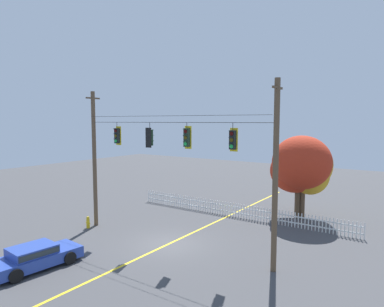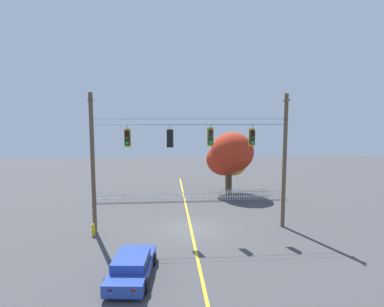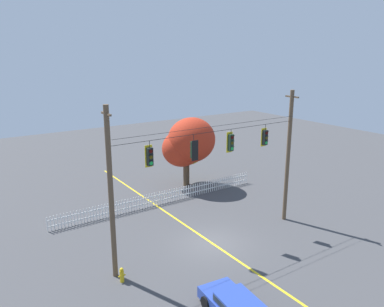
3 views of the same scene
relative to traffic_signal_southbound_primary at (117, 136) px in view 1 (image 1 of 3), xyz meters
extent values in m
plane|color=#424244|center=(4.16, -0.01, -6.26)|extent=(80.00, 80.00, 0.00)
cube|color=gold|center=(4.16, -0.01, -6.25)|extent=(0.16, 36.00, 0.01)
cylinder|color=brown|center=(-2.25, -0.01, -1.68)|extent=(0.27, 0.27, 9.16)
cylinder|color=brown|center=(10.57, -0.01, -1.68)|extent=(0.27, 0.27, 9.16)
cube|color=brown|center=(-2.25, -0.01, 2.46)|extent=(0.10, 1.10, 0.10)
cube|color=brown|center=(10.57, -0.01, 2.46)|extent=(0.10, 1.10, 0.10)
cylinder|color=black|center=(4.16, -0.01, 0.86)|extent=(12.63, 0.02, 0.02)
cylinder|color=black|center=(4.16, -0.26, 1.22)|extent=(12.63, 0.02, 0.02)
cylinder|color=black|center=(0.00, -0.01, 0.67)|extent=(0.03, 0.03, 0.38)
cube|color=yellow|center=(0.00, 0.12, 0.00)|extent=(0.43, 0.02, 1.20)
cube|color=black|center=(0.00, -0.01, 0.00)|extent=(0.30, 0.24, 0.97)
cylinder|color=#410706|center=(0.00, -0.14, 0.32)|extent=(0.20, 0.03, 0.20)
cube|color=black|center=(0.00, -0.19, 0.43)|extent=(0.22, 0.12, 0.06)
cylinder|color=#463B09|center=(0.00, -0.14, 0.00)|extent=(0.20, 0.03, 0.20)
cube|color=black|center=(0.00, -0.19, 0.11)|extent=(0.22, 0.12, 0.06)
cylinder|color=green|center=(0.00, -0.14, -0.33)|extent=(0.20, 0.03, 0.20)
cube|color=black|center=(0.00, -0.19, -0.21)|extent=(0.22, 0.12, 0.06)
cylinder|color=black|center=(2.78, -0.01, 0.64)|extent=(0.03, 0.03, 0.43)
cube|color=black|center=(2.78, -0.14, -0.05)|extent=(0.43, 0.02, 1.18)
cube|color=black|center=(2.78, -0.01, -0.05)|extent=(0.30, 0.24, 0.95)
cylinder|color=#410706|center=(2.78, 0.13, 0.27)|extent=(0.20, 0.03, 0.20)
cube|color=black|center=(2.78, 0.17, 0.38)|extent=(0.22, 0.12, 0.06)
cylinder|color=#463B09|center=(2.78, 0.13, -0.05)|extent=(0.20, 0.03, 0.20)
cube|color=black|center=(2.78, 0.17, 0.07)|extent=(0.22, 0.12, 0.06)
cylinder|color=green|center=(2.78, 0.13, -0.36)|extent=(0.20, 0.03, 0.20)
cube|color=black|center=(2.78, 0.17, -0.25)|extent=(0.22, 0.12, 0.06)
cylinder|color=black|center=(5.47, -0.01, 0.70)|extent=(0.03, 0.03, 0.31)
cube|color=yellow|center=(5.47, 0.12, 0.03)|extent=(0.43, 0.02, 1.26)
cube|color=#1E3323|center=(5.47, -0.01, 0.03)|extent=(0.30, 0.24, 1.02)
cylinder|color=#410706|center=(5.47, -0.14, 0.37)|extent=(0.20, 0.03, 0.20)
cube|color=#1E3323|center=(5.47, -0.19, 0.49)|extent=(0.22, 0.12, 0.06)
cylinder|color=#463B09|center=(5.47, -0.14, 0.03)|extent=(0.20, 0.03, 0.20)
cube|color=#1E3323|center=(5.47, -0.19, 0.15)|extent=(0.22, 0.12, 0.06)
cylinder|color=green|center=(5.47, -0.14, -0.31)|extent=(0.20, 0.03, 0.20)
cube|color=#1E3323|center=(5.47, -0.19, -0.19)|extent=(0.22, 0.12, 0.06)
cylinder|color=black|center=(8.30, -0.01, 0.66)|extent=(0.03, 0.03, 0.38)
cube|color=yellow|center=(8.30, 0.12, -0.01)|extent=(0.43, 0.02, 1.19)
cube|color=black|center=(8.30, -0.01, -0.01)|extent=(0.30, 0.24, 0.96)
cylinder|color=#410706|center=(8.30, -0.14, 0.31)|extent=(0.20, 0.03, 0.20)
cube|color=black|center=(8.30, -0.19, 0.43)|extent=(0.22, 0.12, 0.06)
cylinder|color=#463B09|center=(8.30, -0.14, -0.01)|extent=(0.20, 0.03, 0.20)
cube|color=black|center=(8.30, -0.19, 0.11)|extent=(0.22, 0.12, 0.06)
cylinder|color=green|center=(8.30, -0.14, -0.33)|extent=(0.20, 0.03, 0.20)
cube|color=black|center=(8.30, -0.19, -0.21)|extent=(0.22, 0.12, 0.06)
cube|color=white|center=(-3.97, 7.31, -5.74)|extent=(0.06, 0.04, 1.04)
cube|color=white|center=(-3.75, 7.31, -5.74)|extent=(0.06, 0.04, 1.04)
cube|color=white|center=(-3.53, 7.31, -5.74)|extent=(0.06, 0.04, 1.04)
cube|color=white|center=(-3.30, 7.31, -5.74)|extent=(0.06, 0.04, 1.04)
cube|color=white|center=(-3.08, 7.31, -5.74)|extent=(0.06, 0.04, 1.04)
cube|color=white|center=(-2.86, 7.31, -5.74)|extent=(0.06, 0.04, 1.04)
cube|color=white|center=(-2.63, 7.31, -5.74)|extent=(0.06, 0.04, 1.04)
cube|color=white|center=(-2.41, 7.31, -5.74)|extent=(0.06, 0.04, 1.04)
cube|color=white|center=(-2.18, 7.31, -5.74)|extent=(0.06, 0.04, 1.04)
cube|color=white|center=(-1.96, 7.31, -5.74)|extent=(0.06, 0.04, 1.04)
cube|color=white|center=(-1.74, 7.31, -5.74)|extent=(0.06, 0.04, 1.04)
cube|color=white|center=(-1.51, 7.31, -5.74)|extent=(0.06, 0.04, 1.04)
cube|color=white|center=(-1.29, 7.31, -5.74)|extent=(0.06, 0.04, 1.04)
cube|color=white|center=(-1.06, 7.31, -5.74)|extent=(0.06, 0.04, 1.04)
cube|color=white|center=(-0.84, 7.31, -5.74)|extent=(0.06, 0.04, 1.04)
cube|color=white|center=(-0.62, 7.31, -5.74)|extent=(0.06, 0.04, 1.04)
cube|color=white|center=(-0.39, 7.31, -5.74)|extent=(0.06, 0.04, 1.04)
cube|color=white|center=(-0.17, 7.31, -5.74)|extent=(0.06, 0.04, 1.04)
cube|color=white|center=(0.05, 7.31, -5.74)|extent=(0.06, 0.04, 1.04)
cube|color=white|center=(0.28, 7.31, -5.74)|extent=(0.06, 0.04, 1.04)
cube|color=white|center=(0.50, 7.31, -5.74)|extent=(0.06, 0.04, 1.04)
cube|color=white|center=(0.73, 7.31, -5.74)|extent=(0.06, 0.04, 1.04)
cube|color=white|center=(0.95, 7.31, -5.74)|extent=(0.06, 0.04, 1.04)
cube|color=white|center=(1.17, 7.31, -5.74)|extent=(0.06, 0.04, 1.04)
cube|color=white|center=(1.40, 7.31, -5.74)|extent=(0.06, 0.04, 1.04)
cube|color=white|center=(1.62, 7.31, -5.74)|extent=(0.06, 0.04, 1.04)
cube|color=white|center=(1.85, 7.31, -5.74)|extent=(0.06, 0.04, 1.04)
cube|color=white|center=(2.07, 7.31, -5.74)|extent=(0.06, 0.04, 1.04)
cube|color=white|center=(2.29, 7.31, -5.74)|extent=(0.06, 0.04, 1.04)
cube|color=white|center=(2.52, 7.31, -5.74)|extent=(0.06, 0.04, 1.04)
cube|color=white|center=(2.74, 7.31, -5.74)|extent=(0.06, 0.04, 1.04)
cube|color=white|center=(2.96, 7.31, -5.74)|extent=(0.06, 0.04, 1.04)
cube|color=white|center=(3.19, 7.31, -5.74)|extent=(0.06, 0.04, 1.04)
cube|color=white|center=(3.41, 7.31, -5.74)|extent=(0.06, 0.04, 1.04)
cube|color=white|center=(3.64, 7.31, -5.74)|extent=(0.06, 0.04, 1.04)
cube|color=white|center=(3.86, 7.31, -5.74)|extent=(0.06, 0.04, 1.04)
cube|color=white|center=(4.08, 7.31, -5.74)|extent=(0.06, 0.04, 1.04)
cube|color=white|center=(4.31, 7.31, -5.74)|extent=(0.06, 0.04, 1.04)
cube|color=white|center=(4.53, 7.31, -5.74)|extent=(0.06, 0.04, 1.04)
cube|color=white|center=(4.76, 7.31, -5.74)|extent=(0.06, 0.04, 1.04)
cube|color=white|center=(4.98, 7.31, -5.74)|extent=(0.06, 0.04, 1.04)
cube|color=white|center=(5.20, 7.31, -5.74)|extent=(0.06, 0.04, 1.04)
cube|color=white|center=(5.43, 7.31, -5.74)|extent=(0.06, 0.04, 1.04)
cube|color=white|center=(5.65, 7.31, -5.74)|extent=(0.06, 0.04, 1.04)
cube|color=white|center=(5.87, 7.31, -5.74)|extent=(0.06, 0.04, 1.04)
cube|color=white|center=(6.10, 7.31, -5.74)|extent=(0.06, 0.04, 1.04)
cube|color=white|center=(6.32, 7.31, -5.74)|extent=(0.06, 0.04, 1.04)
cube|color=white|center=(6.55, 7.31, -5.74)|extent=(0.06, 0.04, 1.04)
cube|color=white|center=(6.77, 7.31, -5.74)|extent=(0.06, 0.04, 1.04)
cube|color=white|center=(6.99, 7.31, -5.74)|extent=(0.06, 0.04, 1.04)
cube|color=white|center=(7.22, 7.31, -5.74)|extent=(0.06, 0.04, 1.04)
cube|color=white|center=(7.44, 7.31, -5.74)|extent=(0.06, 0.04, 1.04)
cube|color=white|center=(7.67, 7.31, -5.74)|extent=(0.06, 0.04, 1.04)
cube|color=white|center=(7.89, 7.31, -5.74)|extent=(0.06, 0.04, 1.04)
cube|color=white|center=(8.11, 7.31, -5.74)|extent=(0.06, 0.04, 1.04)
cube|color=white|center=(8.34, 7.31, -5.74)|extent=(0.06, 0.04, 1.04)
cube|color=white|center=(8.56, 7.31, -5.74)|extent=(0.06, 0.04, 1.04)
cube|color=white|center=(8.78, 7.31, -5.74)|extent=(0.06, 0.04, 1.04)
cube|color=white|center=(9.01, 7.31, -5.74)|extent=(0.06, 0.04, 1.04)
cube|color=white|center=(9.23, 7.31, -5.74)|extent=(0.06, 0.04, 1.04)
cube|color=white|center=(9.46, 7.31, -5.74)|extent=(0.06, 0.04, 1.04)
cube|color=white|center=(9.68, 7.31, -5.74)|extent=(0.06, 0.04, 1.04)
cube|color=white|center=(9.90, 7.31, -5.74)|extent=(0.06, 0.04, 1.04)
cube|color=white|center=(10.13, 7.31, -5.74)|extent=(0.06, 0.04, 1.04)
cube|color=white|center=(10.35, 7.31, -5.74)|extent=(0.06, 0.04, 1.04)
cube|color=white|center=(10.58, 7.31, -5.74)|extent=(0.06, 0.04, 1.04)
cube|color=white|center=(10.80, 7.31, -5.74)|extent=(0.06, 0.04, 1.04)
cube|color=white|center=(11.02, 7.31, -5.74)|extent=(0.06, 0.04, 1.04)
cube|color=white|center=(11.25, 7.31, -5.74)|extent=(0.06, 0.04, 1.04)
cube|color=white|center=(11.47, 7.31, -5.74)|extent=(0.06, 0.04, 1.04)
cube|color=white|center=(11.69, 7.31, -5.74)|extent=(0.06, 0.04, 1.04)
cube|color=white|center=(11.92, 7.31, -5.74)|extent=(0.06, 0.04, 1.04)
cube|color=white|center=(12.14, 7.31, -5.74)|extent=(0.06, 0.04, 1.04)
cube|color=white|center=(12.37, 7.31, -5.74)|extent=(0.06, 0.04, 1.04)
cube|color=white|center=(12.59, 7.31, -5.74)|extent=(0.06, 0.04, 1.04)
cube|color=white|center=(12.81, 7.31, -5.74)|extent=(0.06, 0.04, 1.04)
cube|color=white|center=(13.04, 7.31, -5.74)|extent=(0.06, 0.04, 1.04)
cube|color=white|center=(13.26, 7.31, -5.74)|extent=(0.06, 0.04, 1.04)
cube|color=white|center=(13.49, 7.31, -5.74)|extent=(0.06, 0.04, 1.04)
cube|color=white|center=(4.76, 7.34, -5.94)|extent=(17.46, 0.03, 0.08)
cube|color=white|center=(4.76, 7.34, -5.51)|extent=(17.46, 0.03, 0.08)
cylinder|color=brown|center=(8.56, 9.84, -4.93)|extent=(0.39, 0.39, 2.66)
ellipsoid|color=#B22D19|center=(8.25, 9.89, -2.78)|extent=(3.61, 3.17, 3.26)
ellipsoid|color=#B22D19|center=(8.92, 9.41, -2.04)|extent=(4.24, 3.84, 3.89)
cylinder|color=brown|center=(8.88, 10.03, -5.01)|extent=(0.36, 0.36, 2.49)
ellipsoid|color=gold|center=(9.27, 10.36, -3.03)|extent=(2.82, 2.77, 2.96)
ellipsoid|color=gold|center=(9.16, 10.09, -2.24)|extent=(3.54, 3.34, 3.73)
cube|color=#28429E|center=(0.87, -6.32, -5.81)|extent=(2.12, 4.39, 0.55)
cube|color=#28429E|center=(0.85, -6.47, -5.32)|extent=(1.71, 2.17, 0.42)
cube|color=#232D38|center=(0.85, -6.47, -5.32)|extent=(1.73, 2.09, 0.27)
cylinder|color=black|center=(0.14, -4.93, -5.94)|extent=(0.24, 0.65, 0.64)
cylinder|color=black|center=(1.85, -5.09, -5.94)|extent=(0.24, 0.65, 0.64)
cylinder|color=black|center=(-0.12, -7.55, -5.94)|extent=(0.24, 0.65, 0.64)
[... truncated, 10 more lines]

